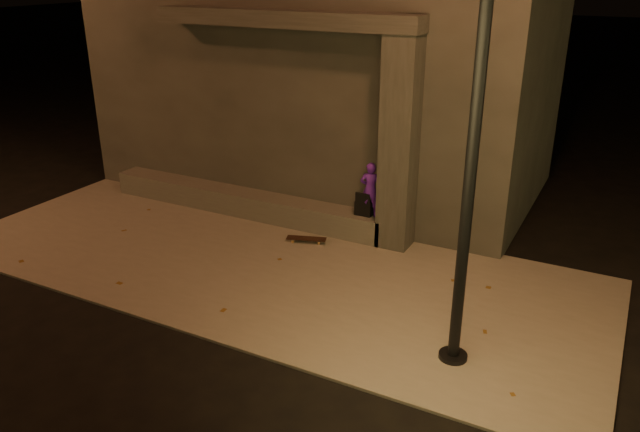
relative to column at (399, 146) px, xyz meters
The scene contains 10 objects.
ground 4.51m from the column, 114.39° to the right, with size 120.00×120.00×0.00m, color black.
sidewalk 3.04m from the column, 134.17° to the right, with size 11.00×4.40×0.04m, color slate.
building 3.92m from the column, 134.55° to the left, with size 9.00×5.10×5.22m.
ledge 3.57m from the column, behind, with size 6.00×0.55×0.45m, color #57544F.
column is the anchor object (origin of this frame).
canopy 2.93m from the column, behind, with size 5.00×0.70×0.28m, color #363331.
skateboarder 0.99m from the column, behind, with size 0.36×0.24×0.98m, color #591CB8.
backpack 1.34m from the column, behind, with size 0.31×0.21×0.43m.
skateboard 2.34m from the column, 155.47° to the right, with size 0.73×0.40×0.08m.
street_lamp_0 4.18m from the column, 56.39° to the right, with size 0.36×0.36×7.46m.
Camera 1 is at (5.18, -5.73, 4.67)m, focal length 35.00 mm.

